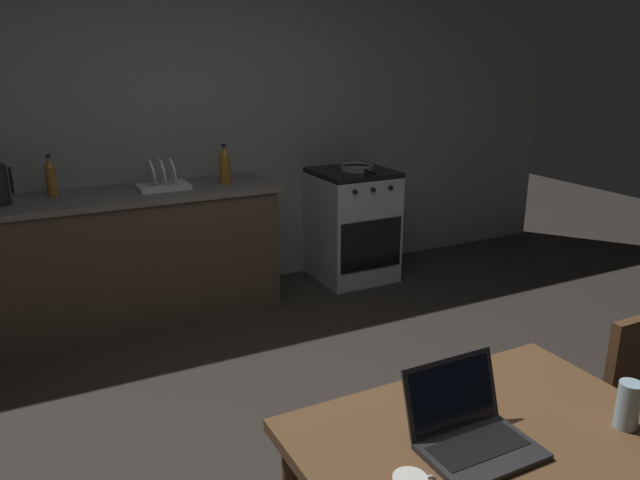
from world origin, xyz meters
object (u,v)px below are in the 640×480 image
laptop (471,432)px  bottle (225,165)px  frying_pan (357,167)px  bottle_b (51,177)px  dining_table (506,472)px  stove_oven (352,225)px  dish_rack (163,182)px  drinking_glass (628,405)px

laptop → bottle: bearing=97.5°
frying_pan → bottle_b: 2.24m
bottle_b → dining_table: bearing=-73.9°
stove_oven → bottle: bottle is taller
frying_pan → dish_rack: 1.54m
dish_rack → dining_table: bearing=-85.9°
dining_table → bottle_b: 3.34m
dining_table → laptop: bearing=141.5°
bottle_b → drinking_glass: bearing=-68.1°
laptop → bottle: bottle is taller
bottle → stove_oven: bearing=2.5°
frying_pan → drinking_glass: (-0.92, -3.16, -0.12)m
dining_table → stove_oven: bearing=67.4°
frying_pan → stove_oven: bearing=132.9°
stove_oven → frying_pan: (0.02, -0.03, 0.48)m
stove_oven → dining_table: size_ratio=0.81×
dining_table → dish_rack: bearing=94.1°
dining_table → bottle: size_ratio=3.93×
drinking_glass → bottle: bearing=93.3°
stove_oven → drinking_glass: 3.33m
stove_oven → dining_table: (-1.29, -3.11, 0.21)m
bottle → drinking_glass: (0.18, -3.13, -0.23)m
dish_rack → laptop: bearing=-87.3°
stove_oven → laptop: (-1.37, -3.04, 0.33)m
laptop → dish_rack: 3.05m
bottle → frying_pan: bearing=1.1°
bottle → frying_pan: bottle is taller
frying_pan → dish_rack: size_ratio=1.29×
stove_oven → dining_table: bearing=-112.6°
dining_table → laptop: laptop is taller
frying_pan → drinking_glass: size_ratio=2.98×
dining_table → drinking_glass: drinking_glass is taller
dish_rack → bottle_b: size_ratio=1.24×
dining_table → dish_rack: size_ratio=3.29×
drinking_glass → dish_rack: bearing=100.9°
dining_table → frying_pan: 3.36m
dish_rack → bottle_b: bearing=173.5°
dish_rack → bottle_b: (-0.70, 0.08, 0.08)m
dining_table → drinking_glass: (0.39, -0.07, 0.15)m
dining_table → frying_pan: frying_pan is taller
stove_oven → drinking_glass: stove_oven is taller
drinking_glass → frying_pan: bearing=73.7°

